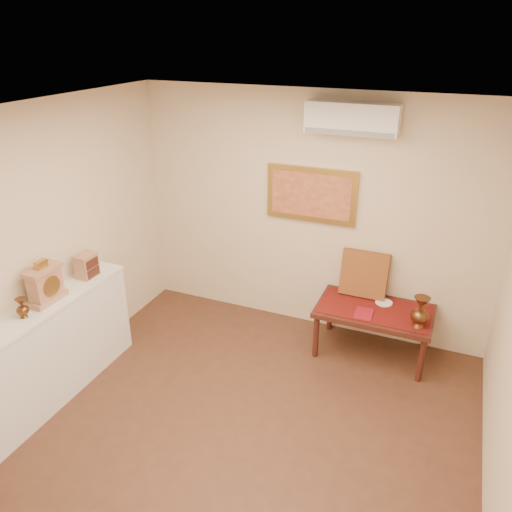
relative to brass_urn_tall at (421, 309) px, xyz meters
The scene contains 16 objects.
floor 2.28m from the brass_urn_tall, 127.46° to the right, with size 4.50×4.50×0.00m, color brown.
ceiling 2.90m from the brass_urn_tall, 127.46° to the right, with size 4.50×4.50×0.00m, color silver.
wall_back 1.54m from the brass_urn_tall, 157.40° to the left, with size 4.00×0.02×2.70m, color beige.
wall_left 3.77m from the brass_urn_tall, 152.71° to the right, with size 0.02×4.50×2.70m, color beige.
brass_urn_small 3.65m from the brass_urn_tall, 149.27° to the right, with size 0.10×0.10×0.23m, color brown, non-canonical shape.
table_cloth 0.53m from the brass_urn_tall, 159.16° to the left, with size 1.14×0.59×0.01m, color maroon.
brass_urn_tall is the anchor object (origin of this frame).
plate 0.54m from the brass_urn_tall, 140.11° to the left, with size 0.18×0.18×0.01m, color white.
menu 0.58m from the brass_urn_tall, behind, with size 0.18×0.25×0.01m, color maroon.
cushion 0.78m from the brass_urn_tall, 146.35° to the left, with size 0.50×0.10×0.50m, color maroon.
display_ledge 3.58m from the brass_urn_tall, 151.42° to the right, with size 0.37×2.02×0.98m.
mantel_clock 3.52m from the brass_urn_tall, 153.40° to the right, with size 0.17×0.36×0.41m.
wooden_chest 3.31m from the brass_urn_tall, 161.76° to the right, with size 0.16×0.21×0.24m.
low_table 0.56m from the brass_urn_tall, 159.16° to the left, with size 1.20×0.70×0.55m.
painting 1.64m from the brass_urn_tall, 158.42° to the left, with size 1.00×0.06×0.60m.
ac_unit 1.96m from the brass_urn_tall, 155.55° to the left, with size 0.90×0.25×0.30m.
Camera 1 is at (1.44, -2.77, 3.27)m, focal length 35.00 mm.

